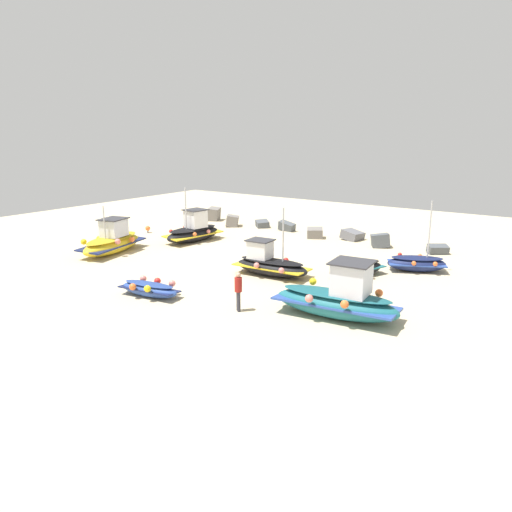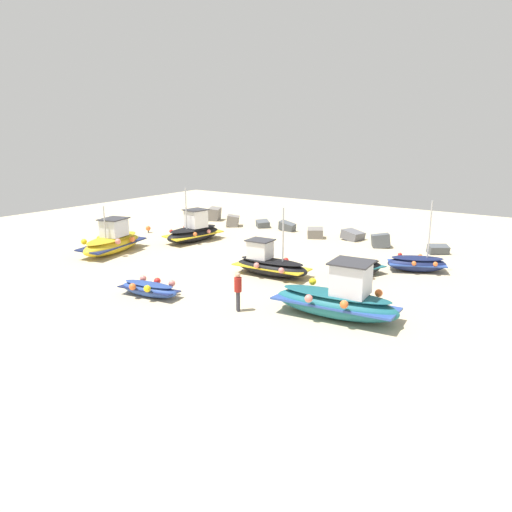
{
  "view_description": "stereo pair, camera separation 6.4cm",
  "coord_description": "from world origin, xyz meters",
  "px_view_note": "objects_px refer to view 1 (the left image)",
  "views": [
    {
      "loc": [
        17.75,
        -22.48,
        7.47
      ],
      "look_at": [
        2.93,
        -1.31,
        0.9
      ],
      "focal_mm": 34.42,
      "sensor_mm": 36.0,
      "label": 1
    },
    {
      "loc": [
        17.8,
        -22.44,
        7.47
      ],
      "look_at": [
        2.93,
        -1.31,
        0.9
      ],
      "focal_mm": 34.42,
      "sensor_mm": 36.0,
      "label": 2
    }
  ],
  "objects_px": {
    "fishing_boat_0": "(112,241)",
    "fishing_boat_5": "(194,231)",
    "fishing_boat_1": "(270,264)",
    "fishing_boat_2": "(338,299)",
    "mooring_buoy_0": "(148,228)",
    "fishing_boat_3": "(417,263)",
    "fishing_boat_4": "(149,289)",
    "person_walking": "(238,289)",
    "fishing_boat_6": "(360,269)"
  },
  "relations": [
    {
      "from": "mooring_buoy_0",
      "to": "fishing_boat_2",
      "type": "bearing_deg",
      "value": -21.47
    },
    {
      "from": "fishing_boat_2",
      "to": "mooring_buoy_0",
      "type": "height_order",
      "value": "fishing_boat_2"
    },
    {
      "from": "fishing_boat_4",
      "to": "person_walking",
      "type": "distance_m",
      "value": 4.7
    },
    {
      "from": "fishing_boat_2",
      "to": "fishing_boat_6",
      "type": "height_order",
      "value": "fishing_boat_2"
    },
    {
      "from": "fishing_boat_5",
      "to": "fishing_boat_6",
      "type": "xyz_separation_m",
      "value": [
        13.02,
        -1.39,
        -0.32
      ]
    },
    {
      "from": "fishing_boat_3",
      "to": "fishing_boat_4",
      "type": "distance_m",
      "value": 14.46
    },
    {
      "from": "person_walking",
      "to": "fishing_boat_0",
      "type": "bearing_deg",
      "value": -66.62
    },
    {
      "from": "fishing_boat_1",
      "to": "mooring_buoy_0",
      "type": "height_order",
      "value": "fishing_boat_1"
    },
    {
      "from": "person_walking",
      "to": "mooring_buoy_0",
      "type": "xyz_separation_m",
      "value": [
        -15.74,
        9.44,
        -0.66
      ]
    },
    {
      "from": "fishing_boat_2",
      "to": "person_walking",
      "type": "distance_m",
      "value": 4.21
    },
    {
      "from": "fishing_boat_2",
      "to": "fishing_boat_4",
      "type": "relative_size",
      "value": 1.71
    },
    {
      "from": "fishing_boat_3",
      "to": "fishing_boat_6",
      "type": "relative_size",
      "value": 1.21
    },
    {
      "from": "person_walking",
      "to": "fishing_boat_5",
      "type": "bearing_deg",
      "value": -90.53
    },
    {
      "from": "fishing_boat_2",
      "to": "person_walking",
      "type": "xyz_separation_m",
      "value": [
        -3.82,
        -1.75,
        0.19
      ]
    },
    {
      "from": "fishing_boat_1",
      "to": "fishing_boat_4",
      "type": "bearing_deg",
      "value": 62.85
    },
    {
      "from": "fishing_boat_2",
      "to": "fishing_boat_5",
      "type": "distance_m",
      "value": 16.49
    },
    {
      "from": "fishing_boat_5",
      "to": "fishing_boat_3",
      "type": "bearing_deg",
      "value": -78.16
    },
    {
      "from": "fishing_boat_5",
      "to": "mooring_buoy_0",
      "type": "relative_size",
      "value": 8.91
    },
    {
      "from": "fishing_boat_1",
      "to": "fishing_boat_2",
      "type": "relative_size",
      "value": 0.79
    },
    {
      "from": "fishing_boat_6",
      "to": "mooring_buoy_0",
      "type": "xyz_separation_m",
      "value": [
        -17.89,
        1.59,
        -0.07
      ]
    },
    {
      "from": "fishing_boat_4",
      "to": "person_walking",
      "type": "height_order",
      "value": "person_walking"
    },
    {
      "from": "fishing_boat_0",
      "to": "fishing_boat_1",
      "type": "xyz_separation_m",
      "value": [
        10.96,
        1.52,
        -0.12
      ]
    },
    {
      "from": "fishing_boat_3",
      "to": "fishing_boat_4",
      "type": "xyz_separation_m",
      "value": [
        -8.89,
        -11.4,
        -0.09
      ]
    },
    {
      "from": "fishing_boat_2",
      "to": "fishing_boat_4",
      "type": "height_order",
      "value": "fishing_boat_2"
    },
    {
      "from": "fishing_boat_5",
      "to": "mooring_buoy_0",
      "type": "height_order",
      "value": "fishing_boat_5"
    },
    {
      "from": "fishing_boat_5",
      "to": "person_walking",
      "type": "height_order",
      "value": "fishing_boat_5"
    },
    {
      "from": "fishing_boat_1",
      "to": "fishing_boat_2",
      "type": "distance_m",
      "value": 6.74
    },
    {
      "from": "mooring_buoy_0",
      "to": "fishing_boat_4",
      "type": "bearing_deg",
      "value": -42.63
    },
    {
      "from": "fishing_boat_5",
      "to": "person_walking",
      "type": "relative_size",
      "value": 2.71
    },
    {
      "from": "person_walking",
      "to": "fishing_boat_2",
      "type": "bearing_deg",
      "value": 154.48
    },
    {
      "from": "fishing_boat_1",
      "to": "fishing_boat_3",
      "type": "height_order",
      "value": "fishing_boat_3"
    },
    {
      "from": "fishing_boat_0",
      "to": "fishing_boat_5",
      "type": "distance_m",
      "value": 5.8
    },
    {
      "from": "mooring_buoy_0",
      "to": "fishing_boat_1",
      "type": "bearing_deg",
      "value": -16.58
    },
    {
      "from": "fishing_boat_0",
      "to": "fishing_boat_5",
      "type": "relative_size",
      "value": 1.15
    },
    {
      "from": "fishing_boat_3",
      "to": "fishing_boat_4",
      "type": "height_order",
      "value": "fishing_boat_3"
    },
    {
      "from": "fishing_boat_1",
      "to": "fishing_boat_5",
      "type": "height_order",
      "value": "fishing_boat_5"
    },
    {
      "from": "fishing_boat_1",
      "to": "fishing_boat_4",
      "type": "distance_m",
      "value": 6.72
    },
    {
      "from": "fishing_boat_1",
      "to": "fishing_boat_5",
      "type": "xyz_separation_m",
      "value": [
        -8.98,
        3.92,
        0.13
      ]
    },
    {
      "from": "fishing_boat_3",
      "to": "person_walking",
      "type": "bearing_deg",
      "value": 41.47
    },
    {
      "from": "fishing_boat_3",
      "to": "mooring_buoy_0",
      "type": "distance_m",
      "value": 20.09
    },
    {
      "from": "fishing_boat_4",
      "to": "fishing_boat_6",
      "type": "relative_size",
      "value": 0.98
    },
    {
      "from": "fishing_boat_0",
      "to": "fishing_boat_5",
      "type": "xyz_separation_m",
      "value": [
        1.98,
        5.45,
        0.0
      ]
    },
    {
      "from": "fishing_boat_4",
      "to": "fishing_boat_1",
      "type": "bearing_deg",
      "value": 58.9
    },
    {
      "from": "fishing_boat_0",
      "to": "fishing_boat_2",
      "type": "height_order",
      "value": "fishing_boat_0"
    },
    {
      "from": "fishing_boat_4",
      "to": "mooring_buoy_0",
      "type": "relative_size",
      "value": 6.09
    },
    {
      "from": "fishing_boat_2",
      "to": "fishing_boat_4",
      "type": "xyz_separation_m",
      "value": [
        -8.4,
        -2.58,
        -0.43
      ]
    },
    {
      "from": "fishing_boat_6",
      "to": "person_walking",
      "type": "relative_size",
      "value": 1.89
    },
    {
      "from": "fishing_boat_2",
      "to": "fishing_boat_6",
      "type": "relative_size",
      "value": 1.68
    },
    {
      "from": "fishing_boat_3",
      "to": "person_walking",
      "type": "distance_m",
      "value": 11.42
    },
    {
      "from": "fishing_boat_2",
      "to": "mooring_buoy_0",
      "type": "bearing_deg",
      "value": 153.04
    }
  ]
}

